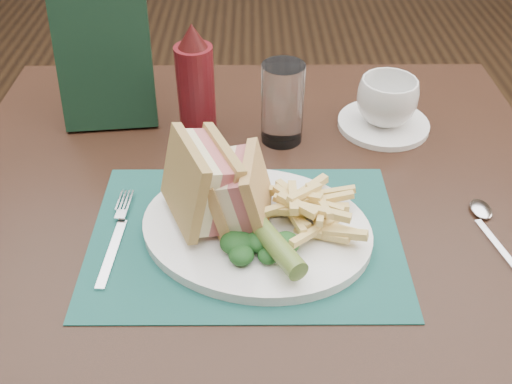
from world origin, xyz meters
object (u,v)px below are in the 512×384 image
(plate, at_px, (256,229))
(check_presenter, at_px, (103,53))
(drinking_glass, at_px, (282,104))
(saucer, at_px, (383,124))
(placemat, at_px, (245,236))
(table_main, at_px, (256,340))
(ketchup_bottle, at_px, (195,82))
(coffee_cup, at_px, (387,101))
(sandwich_half_b, at_px, (224,189))
(sandwich_half_a, at_px, (185,186))

(plate, bearing_deg, check_presenter, 144.64)
(check_presenter, bearing_deg, drinking_glass, -19.45)
(saucer, bearing_deg, placemat, -130.84)
(table_main, distance_m, ketchup_bottle, 0.50)
(placemat, bearing_deg, coffee_cup, 49.16)
(table_main, relative_size, sandwich_half_b, 9.32)
(sandwich_half_b, relative_size, saucer, 0.64)
(sandwich_half_a, distance_m, sandwich_half_b, 0.05)
(sandwich_half_b, xyz_separation_m, ketchup_bottle, (-0.05, 0.23, 0.03))
(sandwich_half_a, height_order, ketchup_bottle, ketchup_bottle)
(sandwich_half_a, relative_size, coffee_cup, 1.19)
(table_main, xyz_separation_m, coffee_cup, (0.21, 0.15, 0.42))
(coffee_cup, bearing_deg, check_presenter, 175.88)
(saucer, bearing_deg, sandwich_half_b, -135.79)
(sandwich_half_b, xyz_separation_m, drinking_glass, (0.08, 0.21, -0.00))
(coffee_cup, distance_m, drinking_glass, 0.17)
(saucer, bearing_deg, drinking_glass, -168.43)
(drinking_glass, distance_m, ketchup_bottle, 0.14)
(check_presenter, bearing_deg, sandwich_half_b, -60.69)
(check_presenter, bearing_deg, sandwich_half_a, -68.05)
(sandwich_half_b, distance_m, saucer, 0.36)
(saucer, distance_m, coffee_cup, 0.04)
(sandwich_half_b, height_order, check_presenter, check_presenter)
(sandwich_half_a, xyz_separation_m, check_presenter, (-0.15, 0.28, 0.04))
(sandwich_half_b, distance_m, ketchup_bottle, 0.24)
(check_presenter, bearing_deg, coffee_cup, -10.05)
(plate, height_order, check_presenter, check_presenter)
(sandwich_half_b, relative_size, check_presenter, 0.40)
(drinking_glass, xyz_separation_m, ketchup_bottle, (-0.13, 0.02, 0.03))
(table_main, xyz_separation_m, check_presenter, (-0.24, 0.18, 0.49))
(placemat, relative_size, coffee_cup, 4.13)
(saucer, relative_size, coffee_cup, 1.54)
(sandwich_half_b, distance_m, check_presenter, 0.35)
(sandwich_half_a, distance_m, coffee_cup, 0.39)
(table_main, bearing_deg, sandwich_half_b, -112.46)
(plate, bearing_deg, sandwich_half_a, -170.52)
(saucer, relative_size, check_presenter, 0.61)
(sandwich_half_b, bearing_deg, ketchup_bottle, 108.43)
(placemat, xyz_separation_m, coffee_cup, (0.23, 0.26, 0.05))
(coffee_cup, height_order, check_presenter, check_presenter)
(sandwich_half_a, bearing_deg, table_main, 25.40)
(ketchup_bottle, distance_m, check_presenter, 0.16)
(drinking_glass, relative_size, ketchup_bottle, 0.70)
(check_presenter, bearing_deg, placemat, -58.78)
(placemat, bearing_deg, sandwich_half_b, 148.80)
(sandwich_half_b, bearing_deg, coffee_cup, 50.27)
(table_main, relative_size, check_presenter, 3.68)
(table_main, distance_m, sandwich_half_b, 0.45)
(plate, xyz_separation_m, check_presenter, (-0.24, 0.29, 0.11))
(saucer, height_order, coffee_cup, coffee_cup)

